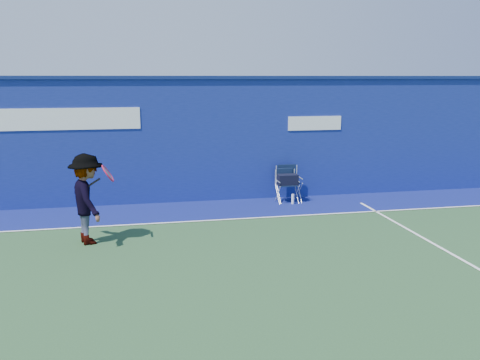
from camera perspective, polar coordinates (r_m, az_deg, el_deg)
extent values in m
plane|color=#274927|center=(7.93, -4.81, -11.14)|extent=(80.00, 80.00, 0.00)
cube|color=navy|center=(12.60, -7.65, 4.33)|extent=(24.00, 0.40, 3.00)
cube|color=navy|center=(12.51, -7.84, 11.34)|extent=(24.00, 0.50, 0.08)
cube|color=white|center=(12.51, -21.59, 6.34)|extent=(4.50, 0.02, 0.50)
cube|color=white|center=(13.08, 8.40, 6.33)|extent=(1.40, 0.02, 0.35)
cube|color=navy|center=(11.81, -7.10, -3.54)|extent=(24.00, 1.80, 0.01)
cube|color=white|center=(10.94, -6.74, -4.70)|extent=(24.00, 0.06, 0.01)
cube|color=#0F1B37|center=(12.55, 5.32, -0.55)|extent=(0.43, 0.36, 0.03)
cube|color=silver|center=(12.71, 5.06, 0.42)|extent=(0.49, 0.02, 0.35)
cube|color=#0F1B37|center=(12.70, 5.07, 0.74)|extent=(0.43, 0.02, 0.25)
cube|color=black|center=(12.50, 5.36, 0.02)|extent=(0.49, 0.28, 0.27)
cube|color=#0F1B37|center=(12.69, 5.07, 0.89)|extent=(0.35, 0.05, 0.19)
cube|color=#0F1B37|center=(12.65, 5.53, -0.25)|extent=(0.47, 0.40, 0.03)
cube|color=silver|center=(12.83, 5.25, 0.80)|extent=(0.53, 0.02, 0.39)
cube|color=#0F1B37|center=(12.82, 5.26, 1.15)|extent=(0.47, 0.03, 0.27)
cylinder|color=white|center=(12.46, 5.94, -2.15)|extent=(0.07, 0.07, 0.25)
imported|color=#EA4738|center=(9.77, -16.78, -2.06)|extent=(0.95, 1.24, 1.68)
torus|color=#B11739|center=(9.52, -14.62, 0.72)|extent=(0.23, 0.37, 0.33)
cylinder|color=gray|center=(9.52, -14.62, 0.72)|extent=(0.17, 0.32, 0.27)
cylinder|color=black|center=(9.58, -16.28, -0.40)|extent=(0.31, 0.04, 0.21)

